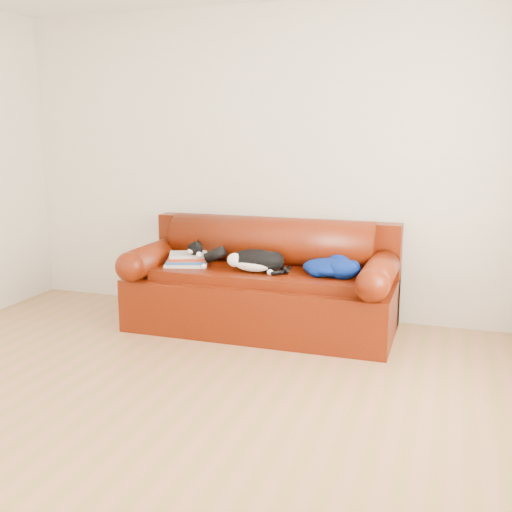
# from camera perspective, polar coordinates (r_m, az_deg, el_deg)

# --- Properties ---
(ground) EXTENTS (4.50, 4.50, 0.00)m
(ground) POSITION_cam_1_polar(r_m,az_deg,el_deg) (3.67, -9.06, -13.67)
(ground) COLOR olive
(ground) RESTS_ON ground
(room_shell) EXTENTS (4.52, 4.02, 2.61)m
(room_shell) POSITION_cam_1_polar(r_m,az_deg,el_deg) (3.28, -7.92, 13.39)
(room_shell) COLOR beige
(room_shell) RESTS_ON ground
(sofa_base) EXTENTS (2.10, 0.90, 0.50)m
(sofa_base) POSITION_cam_1_polar(r_m,az_deg,el_deg) (4.83, 0.54, -4.22)
(sofa_base) COLOR #360902
(sofa_base) RESTS_ON ground
(sofa_back) EXTENTS (2.10, 1.01, 0.88)m
(sofa_back) POSITION_cam_1_polar(r_m,az_deg,el_deg) (4.98, 1.40, -0.13)
(sofa_back) COLOR #360902
(sofa_back) RESTS_ON ground
(book_stack) EXTENTS (0.38, 0.33, 0.10)m
(book_stack) POSITION_cam_1_polar(r_m,az_deg,el_deg) (4.90, -6.54, -0.31)
(book_stack) COLOR silver
(book_stack) RESTS_ON sofa_base
(cat) EXTENTS (0.62, 0.30, 0.22)m
(cat) POSITION_cam_1_polar(r_m,az_deg,el_deg) (4.63, -0.05, -0.49)
(cat) COLOR black
(cat) RESTS_ON sofa_base
(blanket) EXTENTS (0.48, 0.45, 0.15)m
(blanket) POSITION_cam_1_polar(r_m,az_deg,el_deg) (4.58, 7.08, -1.00)
(blanket) COLOR #020647
(blanket) RESTS_ON sofa_base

